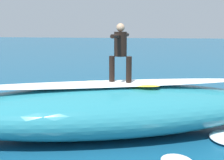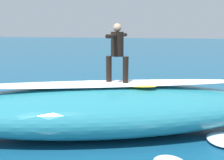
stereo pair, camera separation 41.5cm
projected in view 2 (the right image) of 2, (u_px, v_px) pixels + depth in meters
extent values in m
plane|color=#145175|center=(115.00, 105.00, 10.46)|extent=(120.00, 120.00, 0.00)
ellipsoid|color=teal|center=(104.00, 110.00, 7.59)|extent=(9.23, 5.20, 1.32)
ellipsoid|color=white|center=(104.00, 84.00, 7.46)|extent=(7.45, 3.19, 0.08)
ellipsoid|color=yellow|center=(117.00, 84.00, 7.50)|extent=(2.13, 0.85, 0.07)
cylinder|color=black|center=(109.00, 69.00, 7.51)|extent=(0.15, 0.15, 0.69)
cylinder|color=black|center=(126.00, 70.00, 7.36)|extent=(0.15, 0.15, 0.69)
cylinder|color=black|center=(117.00, 44.00, 7.31)|extent=(0.37, 0.37, 0.62)
sphere|color=tan|center=(117.00, 27.00, 7.24)|extent=(0.21, 0.21, 0.21)
cylinder|color=black|center=(111.00, 36.00, 6.87)|extent=(0.18, 0.56, 0.10)
cylinder|color=black|center=(123.00, 35.00, 7.68)|extent=(0.18, 0.56, 0.10)
ellipsoid|color=yellow|center=(109.00, 98.00, 11.29)|extent=(1.91, 0.53, 0.10)
cylinder|color=black|center=(109.00, 94.00, 11.25)|extent=(0.81, 0.29, 0.29)
sphere|color=tan|center=(96.00, 92.00, 11.34)|extent=(0.20, 0.20, 0.20)
cylinder|color=black|center=(128.00, 96.00, 11.19)|extent=(0.67, 0.13, 0.13)
cylinder|color=black|center=(127.00, 97.00, 11.03)|extent=(0.67, 0.13, 0.13)
ellipsoid|color=white|center=(104.00, 89.00, 13.01)|extent=(0.91, 0.76, 0.11)
ellipsoid|color=white|center=(224.00, 140.00, 7.09)|extent=(0.86, 1.02, 0.17)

